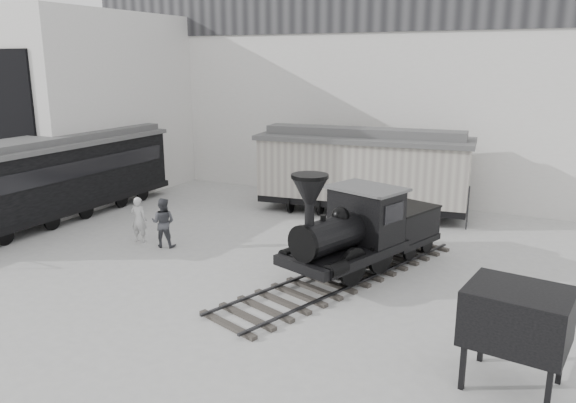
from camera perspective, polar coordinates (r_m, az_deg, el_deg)
The scene contains 9 objects.
ground at distance 16.24m, azimuth -6.03°, elevation -10.44°, with size 90.00×90.00×0.00m, color #9E9E9B.
north_wall at distance 28.56m, azimuth 10.23°, elevation 11.58°, with size 34.00×2.51×11.00m.
west_pavilion at distance 31.82m, azimuth -19.07°, elevation 9.37°, with size 7.00×12.11×9.00m.
locomotive at distance 18.22m, azimuth 7.21°, elevation -3.33°, with size 5.23×10.09×3.51m.
boxcar at distance 25.20m, azimuth 7.59°, elevation 3.27°, with size 9.69×3.99×3.86m.
passenger_coach at distance 26.07m, azimuth -22.34°, elevation 2.32°, with size 2.78×12.63×3.37m.
visitor_a at distance 21.95m, azimuth -14.91°, elevation -1.79°, with size 0.64×0.42×1.77m, color #B9B9B8.
visitor_b at distance 21.20m, azimuth -12.56°, elevation -2.10°, with size 0.90×0.70×1.85m, color #3F4146.
coal_hopper at distance 12.79m, azimuth 22.19°, elevation -11.44°, with size 2.24×1.92×2.21m.
Camera 1 is at (8.01, -12.41, 6.75)m, focal length 35.00 mm.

